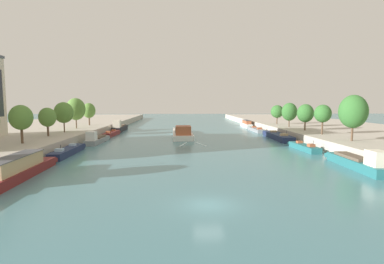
% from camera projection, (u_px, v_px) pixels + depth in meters
% --- Properties ---
extents(ground_plane, '(400.00, 400.00, 0.00)m').
position_uv_depth(ground_plane, '(208.00, 205.00, 25.25)').
color(ground_plane, teal).
extents(quay_left, '(36.00, 170.00, 2.06)m').
position_uv_depth(quay_left, '(34.00, 131.00, 78.23)').
color(quay_left, '#B7AD9E').
rests_on(quay_left, ground).
extents(quay_right, '(36.00, 170.00, 2.06)m').
position_uv_depth(quay_right, '(338.00, 130.00, 81.45)').
color(quay_right, '#B7AD9E').
rests_on(quay_right, ground).
extents(barge_midriver, '(5.28, 23.92, 3.17)m').
position_uv_depth(barge_midriver, '(182.00, 133.00, 76.16)').
color(barge_midriver, silver).
rests_on(barge_midriver, ground).
extents(wake_behind_barge, '(5.60, 5.95, 0.03)m').
position_uv_depth(wake_behind_barge, '(192.00, 144.00, 61.70)').
color(wake_behind_barge, silver).
rests_on(wake_behind_barge, ground).
extents(moored_boat_left_lone, '(3.09, 15.87, 2.70)m').
position_uv_depth(moored_boat_left_lone, '(18.00, 169.00, 33.91)').
color(moored_boat_left_lone, maroon).
rests_on(moored_boat_left_lone, ground).
extents(moored_boat_left_near, '(2.28, 12.87, 2.19)m').
position_uv_depth(moored_boat_left_near, '(68.00, 151.00, 49.53)').
color(moored_boat_left_near, '#1E284C').
rests_on(moored_boat_left_near, ground).
extents(moored_boat_left_gap_after, '(2.58, 11.94, 2.80)m').
position_uv_depth(moored_boat_left_gap_after, '(97.00, 139.00, 63.59)').
color(moored_boat_left_gap_after, gray).
rests_on(moored_boat_left_gap_after, ground).
extents(moored_boat_left_downstream, '(2.34, 11.52, 2.15)m').
position_uv_depth(moored_boat_left_downstream, '(112.00, 134.00, 77.52)').
color(moored_boat_left_downstream, maroon).
rests_on(moored_boat_left_downstream, ground).
extents(moored_boat_left_second, '(3.06, 14.18, 3.51)m').
position_uv_depth(moored_boat_left_second, '(119.00, 127.00, 90.25)').
color(moored_boat_left_second, black).
rests_on(moored_boat_left_second, ground).
extents(moored_boat_right_lone, '(2.73, 13.09, 3.00)m').
position_uv_depth(moored_boat_right_lone, '(358.00, 162.00, 38.84)').
color(moored_boat_right_lone, '#23666B').
rests_on(moored_boat_right_lone, ground).
extents(moored_boat_right_near, '(2.23, 10.55, 2.10)m').
position_uv_depth(moored_boat_right_near, '(304.00, 147.00, 54.47)').
color(moored_boat_right_near, '#23666B').
rests_on(moored_boat_right_near, ground).
extents(moored_boat_right_downstream, '(3.32, 17.00, 2.38)m').
position_uv_depth(moored_boat_right_downstream, '(277.00, 136.00, 70.71)').
color(moored_boat_right_downstream, '#1E284C').
rests_on(moored_boat_right_downstream, ground).
extents(moored_boat_right_midway, '(2.50, 13.38, 2.06)m').
position_uv_depth(moored_boat_right_midway, '(256.00, 130.00, 89.22)').
color(moored_boat_right_midway, gray).
rests_on(moored_boat_right_midway, ground).
extents(moored_boat_right_upstream, '(2.14, 11.95, 2.52)m').
position_uv_depth(moored_boat_right_upstream, '(246.00, 124.00, 103.87)').
color(moored_boat_right_upstream, silver).
rests_on(moored_boat_right_upstream, ground).
extents(tree_left_second, '(3.58, 3.58, 6.16)m').
position_uv_depth(tree_left_second, '(21.00, 118.00, 47.65)').
color(tree_left_second, brown).
rests_on(tree_left_second, quay_left).
extents(tree_left_past_mid, '(3.26, 3.26, 5.54)m').
position_uv_depth(tree_left_past_mid, '(47.00, 117.00, 58.04)').
color(tree_left_past_mid, brown).
rests_on(tree_left_past_mid, quay_left).
extents(tree_left_midway, '(4.15, 4.15, 6.61)m').
position_uv_depth(tree_left_midway, '(64.00, 113.00, 65.52)').
color(tree_left_midway, brown).
rests_on(tree_left_midway, quay_left).
extents(tree_left_nearest, '(4.71, 4.71, 7.64)m').
position_uv_depth(tree_left_nearest, '(76.00, 109.00, 75.27)').
color(tree_left_nearest, brown).
rests_on(tree_left_nearest, quay_left).
extents(tree_left_by_lamp, '(3.63, 3.63, 6.36)m').
position_uv_depth(tree_left_by_lamp, '(89.00, 111.00, 85.83)').
color(tree_left_by_lamp, brown).
rests_on(tree_left_by_lamp, quay_left).
extents(tree_right_distant, '(4.65, 4.65, 7.83)m').
position_uv_depth(tree_right_distant, '(353.00, 112.00, 50.58)').
color(tree_right_distant, brown).
rests_on(tree_right_distant, quay_right).
extents(tree_right_midway, '(3.39, 3.39, 6.10)m').
position_uv_depth(tree_right_midway, '(323.00, 114.00, 60.79)').
color(tree_right_midway, brown).
rests_on(tree_right_midway, quay_right).
extents(tree_right_third, '(3.80, 3.80, 6.15)m').
position_uv_depth(tree_right_third, '(305.00, 113.00, 70.10)').
color(tree_right_third, brown).
rests_on(tree_right_third, quay_right).
extents(tree_right_by_lamp, '(4.03, 4.03, 6.43)m').
position_uv_depth(tree_right_by_lamp, '(289.00, 112.00, 79.55)').
color(tree_right_by_lamp, brown).
rests_on(tree_right_by_lamp, quay_right).
extents(tree_right_end_of_row, '(3.80, 3.80, 5.71)m').
position_uv_depth(tree_right_end_of_row, '(277.00, 112.00, 90.02)').
color(tree_right_end_of_row, brown).
rests_on(tree_right_end_of_row, quay_right).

